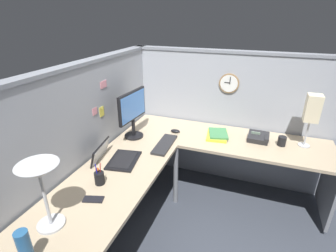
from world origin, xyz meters
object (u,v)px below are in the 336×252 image
Objects in this scene: monitor at (133,111)px; keyboard at (165,144)px; computer_mouse at (175,131)px; thermos_flask at (25,248)px; laptop at (114,158)px; book_stack at (217,135)px; wall_clock at (229,83)px; office_phone at (259,138)px; desk_lamp_paper at (312,110)px; coffee_mug at (282,141)px; cell_phone at (93,199)px; pen_cup at (99,178)px; desk_lamp_dome at (40,177)px.

keyboard is (-0.07, -0.38, -0.28)m from monitor.
monitor is 0.53m from computer_mouse.
laptop is at bearing 6.77° from thermos_flask.
book_stack is 0.59m from wall_clock.
keyboard is at bearing 115.97° from office_phone.
desk_lamp_paper is at bearing -61.53° from laptop.
thermos_flask reaches higher than laptop.
laptop is 0.53m from keyboard.
keyboard is 1.17m from coffee_mug.
thermos_flask reaches higher than cell_phone.
coffee_mug is at bearing -96.45° from office_phone.
monitor is 4.81× the size of computer_mouse.
cell_phone is 1.86m from wall_clock.
keyboard is at bearing 110.19° from coffee_mug.
cell_phone is (-1.26, 0.19, -0.01)m from computer_mouse.
cell_phone is 2.09m from desk_lamp_paper.
pen_cup is 0.82× the size of thermos_flask.
computer_mouse is 1.36m from desk_lamp_paper.
coffee_mug is at bearing -88.08° from book_stack.
keyboard is at bearing -38.63° from laptop.
office_phone reaches higher than coffee_mug.
wall_clock is (0.32, 0.61, 0.45)m from coffee_mug.
monitor is 0.87m from pen_cup.
keyboard is 0.97× the size of desk_lamp_dome.
desk_lamp_paper is (1.70, -1.60, 0.02)m from desk_lamp_dome.
thermos_flask is 1.00× the size of wall_clock.
laptop is 0.88m from desk_lamp_dome.
desk_lamp_paper is (0.89, -1.64, 0.36)m from laptop.
keyboard is 1.00m from wall_clock.
desk_lamp_dome is at bearing 142.53° from cell_phone.
thermos_flask reaches higher than keyboard.
monitor is 3.47× the size of cell_phone.
office_phone is 0.22m from coffee_mug.
desk_lamp_paper reaches higher than book_stack.
office_phone reaches higher than computer_mouse.
monitor is at bearing 3.64° from desk_lamp_dome.
desk_lamp_dome is at bearing 164.54° from keyboard.
pen_cup is 0.34× the size of desk_lamp_paper.
coffee_mug is (1.16, -1.35, -0.00)m from pen_cup.
desk_lamp_paper is at bearing -51.76° from pen_cup.
book_stack is at bearing 175.00° from wall_clock.
computer_mouse is 0.23× the size of desk_lamp_dome.
coffee_mug is at bearing 108.13° from desk_lamp_paper.
monitor reaches higher than office_phone.
desk_lamp_dome is (-0.81, -0.04, 0.34)m from laptop.
coffee_mug is (0.02, -0.64, 0.03)m from book_stack.
computer_mouse is at bearing 97.28° from book_stack.
thermos_flask is at bearing 142.15° from desk_lamp_paper.
keyboard reaches higher than cell_phone.
office_phone reaches higher than book_stack.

